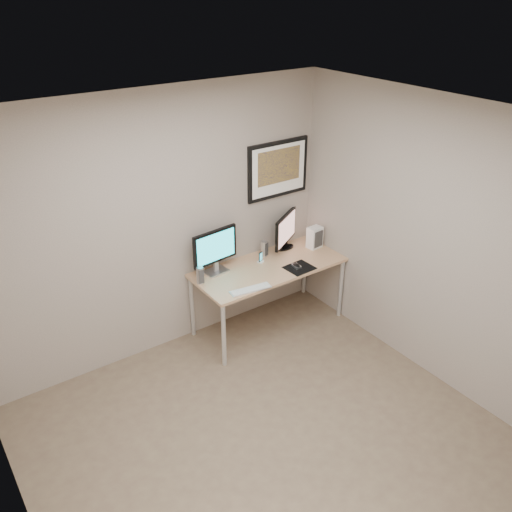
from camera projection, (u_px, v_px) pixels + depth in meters
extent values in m
plane|color=brown|center=(267.00, 441.00, 4.47)|extent=(3.60, 3.60, 0.00)
plane|color=white|center=(271.00, 127.00, 3.27)|extent=(3.60, 3.60, 0.00)
plane|color=gray|center=(162.00, 228.00, 5.10)|extent=(3.60, 0.00, 3.60)
plane|color=gray|center=(3.00, 412.00, 2.95)|extent=(0.00, 3.40, 3.40)
plane|color=gray|center=(433.00, 244.00, 4.79)|extent=(0.00, 3.40, 3.40)
cube|color=#AF7F54|center=(269.00, 267.00, 5.63)|extent=(1.60, 0.70, 0.03)
cylinder|color=silver|center=(224.00, 335.00, 5.18)|extent=(0.04, 0.04, 0.70)
cylinder|color=silver|center=(192.00, 307.00, 5.63)|extent=(0.04, 0.04, 0.70)
cylinder|color=silver|center=(341.00, 288.00, 5.96)|extent=(0.04, 0.04, 0.70)
cylinder|color=silver|center=(305.00, 266.00, 6.41)|extent=(0.04, 0.04, 0.70)
cube|color=black|center=(278.00, 169.00, 5.63)|extent=(0.75, 0.03, 0.60)
cube|color=white|center=(279.00, 170.00, 5.62)|extent=(0.67, 0.00, 0.52)
cube|color=gold|center=(279.00, 166.00, 5.60)|extent=(0.54, 0.00, 0.36)
cube|color=#B6B7BB|center=(216.00, 271.00, 5.50)|extent=(0.25, 0.19, 0.02)
cube|color=#B6B7BB|center=(216.00, 266.00, 5.48)|extent=(0.05, 0.04, 0.10)
cube|color=black|center=(215.00, 246.00, 5.37)|extent=(0.51, 0.09, 0.35)
cube|color=#1AC3CC|center=(216.00, 247.00, 5.36)|extent=(0.46, 0.05, 0.29)
cube|color=black|center=(285.00, 248.00, 5.98)|extent=(0.25, 0.21, 0.02)
cube|color=black|center=(285.00, 245.00, 5.97)|extent=(0.06, 0.06, 0.05)
cube|color=black|center=(286.00, 229.00, 5.88)|extent=(0.46, 0.29, 0.34)
cube|color=#A07065|center=(286.00, 229.00, 5.87)|extent=(0.40, 0.24, 0.29)
cylinder|color=#B6B7BB|center=(200.00, 275.00, 5.27)|extent=(0.08, 0.08, 0.17)
cylinder|color=#B6B7BB|center=(264.00, 249.00, 5.79)|extent=(0.09, 0.09, 0.17)
cube|color=black|center=(261.00, 257.00, 5.67)|extent=(0.07, 0.07, 0.12)
cube|color=silver|center=(251.00, 289.00, 5.19)|extent=(0.43, 0.17, 0.01)
cube|color=black|center=(300.00, 268.00, 5.58)|extent=(0.29, 0.26, 0.00)
ellipsoid|color=black|center=(296.00, 265.00, 5.59)|extent=(0.07, 0.11, 0.04)
cube|color=white|center=(315.00, 237.00, 5.96)|extent=(0.17, 0.13, 0.24)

